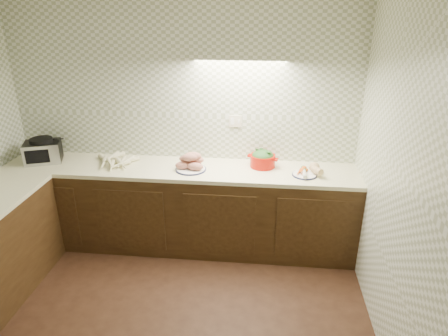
# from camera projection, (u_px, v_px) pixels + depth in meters

# --- Properties ---
(room) EXTENTS (3.60, 3.60, 2.60)m
(room) POSITION_uv_depth(u_px,v_px,m) (121.00, 152.00, 2.39)
(room) COLOR black
(room) RESTS_ON ground
(counter) EXTENTS (3.60, 3.60, 0.90)m
(counter) POSITION_uv_depth(u_px,v_px,m) (86.00, 246.00, 3.54)
(counter) COLOR black
(counter) RESTS_ON ground
(toaster_oven) EXTENTS (0.43, 0.38, 0.25)m
(toaster_oven) POSITION_uv_depth(u_px,v_px,m) (43.00, 151.00, 4.16)
(toaster_oven) COLOR black
(toaster_oven) RESTS_ON counter
(parsnip_pile) EXTENTS (0.41, 0.39, 0.08)m
(parsnip_pile) POSITION_uv_depth(u_px,v_px,m) (117.00, 162.00, 4.09)
(parsnip_pile) COLOR beige
(parsnip_pile) RESTS_ON counter
(sweet_potato_plate) EXTENTS (0.31, 0.31, 0.18)m
(sweet_potato_plate) POSITION_uv_depth(u_px,v_px,m) (191.00, 163.00, 3.97)
(sweet_potato_plate) COLOR #14173C
(sweet_potato_plate) RESTS_ON counter
(onion_bowl) EXTENTS (0.15, 0.15, 0.11)m
(onion_bowl) POSITION_uv_depth(u_px,v_px,m) (194.00, 160.00, 4.13)
(onion_bowl) COLOR black
(onion_bowl) RESTS_ON counter
(dutch_oven) EXTENTS (0.32, 0.32, 0.18)m
(dutch_oven) POSITION_uv_depth(u_px,v_px,m) (263.00, 159.00, 4.04)
(dutch_oven) COLOR #B10C01
(dutch_oven) RESTS_ON counter
(veg_plate) EXTENTS (0.31, 0.31, 0.11)m
(veg_plate) POSITION_uv_depth(u_px,v_px,m) (309.00, 170.00, 3.87)
(veg_plate) COLOR #14173C
(veg_plate) RESTS_ON counter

